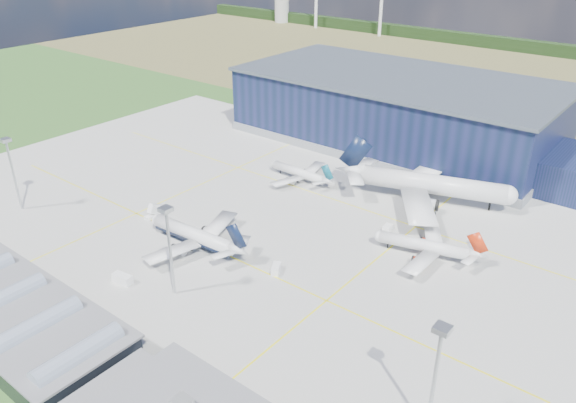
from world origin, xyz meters
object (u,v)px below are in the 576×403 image
at_px(hangar, 403,114).
at_px(airliner_widebody, 433,175).
at_px(light_mast_east, 437,364).
at_px(gse_cart_a, 388,228).
at_px(gse_tug_c, 442,190).
at_px(gse_van_a, 122,279).
at_px(airstair, 156,212).
at_px(gse_van_b, 276,269).
at_px(airliner_navy, 193,228).
at_px(light_mast_center, 169,237).
at_px(airliner_red, 424,240).
at_px(airliner_regional, 299,168).
at_px(light_mast_west, 11,163).

distance_m(hangar, airliner_widebody, 53.60).
xyz_separation_m(hangar, light_mast_east, (72.19, -124.80, 3.82)).
relative_size(gse_cart_a, gse_tug_c, 1.09).
xyz_separation_m(gse_van_a, airstair, (-20.86, 27.66, 0.31)).
relative_size(gse_van_a, gse_van_b, 1.20).
distance_m(hangar, airliner_navy, 107.10).
distance_m(light_mast_center, airliner_widebody, 86.94).
bearing_deg(airliner_navy, airstair, -15.29).
relative_size(airliner_red, airliner_regional, 1.11).
distance_m(hangar, light_mast_center, 125.07).
bearing_deg(airliner_navy, airliner_red, -149.32).
bearing_deg(airliner_widebody, light_mast_west, -156.97).
bearing_deg(airliner_widebody, light_mast_center, -125.16).
xyz_separation_m(light_mast_center, airliner_red, (38.54, 52.00, -10.55)).
bearing_deg(light_mast_west, airliner_widebody, 40.77).
bearing_deg(light_mast_west, light_mast_center, 0.00).
xyz_separation_m(airliner_navy, gse_cart_a, (36.89, 40.46, -4.96)).
bearing_deg(hangar, light_mast_center, -86.70).
xyz_separation_m(light_mast_west, airstair, (35.81, 22.73, -14.00)).
bearing_deg(light_mast_east, gse_tug_c, 113.11).
xyz_separation_m(hangar, light_mast_center, (7.19, -124.80, 3.82)).
xyz_separation_m(airliner_regional, gse_van_b, (29.48, -48.09, -3.42)).
height_order(light_mast_east, gse_van_b, light_mast_east).
bearing_deg(airstair, light_mast_center, -37.82).
distance_m(airliner_red, airstair, 78.47).
relative_size(airliner_widebody, airstair, 12.63).
height_order(gse_van_a, gse_cart_a, gse_van_a).
distance_m(airliner_navy, gse_van_a, 23.39).
bearing_deg(airliner_regional, hangar, -97.24).
bearing_deg(airliner_red, gse_cart_a, -39.45).
relative_size(light_mast_center, airliner_navy, 0.66).
height_order(hangar, light_mast_center, hangar).
bearing_deg(gse_van_b, airstair, 150.31).
height_order(light_mast_west, gse_van_b, light_mast_west).
height_order(light_mast_west, airliner_navy, light_mast_west).
relative_size(airliner_red, gse_van_b, 6.98).
xyz_separation_m(light_mast_west, airliner_red, (108.54, 52.00, -10.55)).
xyz_separation_m(light_mast_east, airliner_widebody, (-39.05, 82.74, -6.20)).
bearing_deg(gse_van_b, airliner_widebody, 49.43).
bearing_deg(gse_van_a, gse_van_b, -52.92).
xyz_separation_m(light_mast_east, airliner_red, (-26.46, 52.00, -10.55)).
xyz_separation_m(light_mast_west, gse_van_b, (83.16, 21.91, -14.45)).
bearing_deg(light_mast_west, light_mast_east, 0.00).
bearing_deg(gse_van_a, airliner_navy, -10.63).
height_order(light_mast_center, airliner_regional, light_mast_center).
relative_size(light_mast_west, gse_cart_a, 7.15).
xyz_separation_m(hangar, light_mast_west, (-62.81, -124.80, 3.82)).
bearing_deg(gse_van_a, airliner_red, -50.62).
relative_size(hangar, airliner_regional, 5.37).
height_order(gse_cart_a, gse_van_b, gse_van_b).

